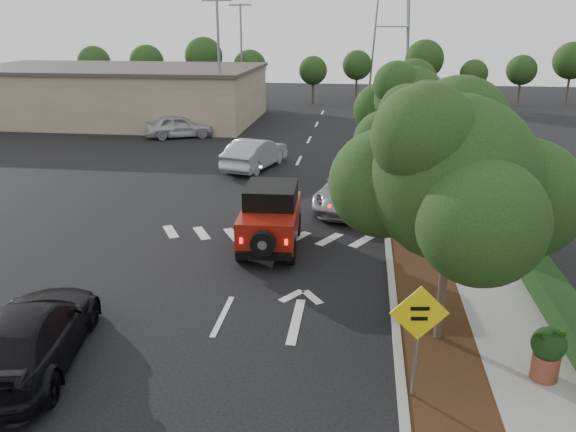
% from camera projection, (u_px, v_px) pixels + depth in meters
% --- Properties ---
extents(ground, '(120.00, 120.00, 0.00)m').
position_uv_depth(ground, '(223.00, 316.00, 15.14)').
color(ground, black).
rests_on(ground, ground).
extents(curb, '(0.20, 70.00, 0.15)m').
position_uv_depth(curb, '(383.00, 193.00, 25.77)').
color(curb, '#9E9B93').
rests_on(curb, ground).
extents(planting_strip, '(1.80, 70.00, 0.12)m').
position_uv_depth(planting_strip, '(405.00, 194.00, 25.65)').
color(planting_strip, black).
rests_on(planting_strip, ground).
extents(sidewalk, '(2.00, 70.00, 0.12)m').
position_uv_depth(sidewalk, '(448.00, 195.00, 25.42)').
color(sidewalk, gray).
rests_on(sidewalk, ground).
extents(hedge, '(0.80, 70.00, 0.80)m').
position_uv_depth(hedge, '(481.00, 189.00, 25.13)').
color(hedge, black).
rests_on(hedge, ground).
extents(commercial_building, '(22.00, 12.00, 4.00)m').
position_uv_depth(commercial_building, '(117.00, 95.00, 44.57)').
color(commercial_building, gray).
rests_on(commercial_building, ground).
extents(transmission_tower, '(7.00, 4.00, 28.00)m').
position_uv_depth(transmission_tower, '(388.00, 96.00, 59.32)').
color(transmission_tower, slate).
rests_on(transmission_tower, ground).
extents(street_tree_near, '(3.80, 3.80, 5.92)m').
position_uv_depth(street_tree_near, '(437.00, 341.00, 13.97)').
color(street_tree_near, black).
rests_on(street_tree_near, ground).
extents(street_tree_mid, '(3.20, 3.20, 5.32)m').
position_uv_depth(street_tree_mid, '(415.00, 239.00, 20.53)').
color(street_tree_mid, black).
rests_on(street_tree_mid, ground).
extents(street_tree_far, '(3.40, 3.40, 5.62)m').
position_uv_depth(street_tree_far, '(404.00, 189.00, 26.61)').
color(street_tree_far, black).
rests_on(street_tree_far, ground).
extents(light_pole_a, '(2.00, 0.22, 9.00)m').
position_uv_depth(light_pole_a, '(222.00, 132.00, 40.29)').
color(light_pole_a, slate).
rests_on(light_pole_a, ground).
extents(light_pole_b, '(2.00, 0.22, 9.00)m').
position_uv_depth(light_pole_b, '(243.00, 107.00, 51.65)').
color(light_pole_b, slate).
rests_on(light_pole_b, ground).
extents(red_jeep, '(2.09, 4.33, 2.18)m').
position_uv_depth(red_jeep, '(271.00, 216.00, 19.58)').
color(red_jeep, black).
rests_on(red_jeep, ground).
extents(silver_suv_ahead, '(3.41, 5.79, 1.51)m').
position_uv_depth(silver_suv_ahead, '(352.00, 190.00, 23.77)').
color(silver_suv_ahead, '#93959A').
rests_on(silver_suv_ahead, ground).
extents(black_suv_oncoming, '(3.12, 5.58, 1.53)m').
position_uv_depth(black_suv_oncoming, '(29.00, 335.00, 12.77)').
color(black_suv_oncoming, black).
rests_on(black_suv_oncoming, ground).
extents(silver_sedan_oncoming, '(2.94, 5.19, 1.62)m').
position_uv_depth(silver_sedan_oncoming, '(255.00, 154.00, 30.08)').
color(silver_sedan_oncoming, '#989AA0').
rests_on(silver_sedan_oncoming, ground).
extents(parked_suv, '(4.87, 3.43, 1.54)m').
position_uv_depth(parked_suv, '(179.00, 126.00, 38.13)').
color(parked_suv, '#B6B8BF').
rests_on(parked_suv, ground).
extents(speed_hump_sign, '(1.18, 0.19, 2.54)m').
position_uv_depth(speed_hump_sign, '(418.00, 327.00, 11.19)').
color(speed_hump_sign, slate).
rests_on(speed_hump_sign, ground).
extents(terracotta_planter, '(0.74, 0.74, 1.28)m').
position_uv_depth(terracotta_planter, '(548.00, 348.00, 12.08)').
color(terracotta_planter, brown).
rests_on(terracotta_planter, ground).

